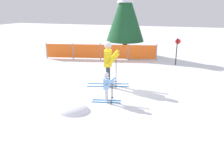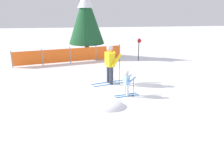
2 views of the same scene
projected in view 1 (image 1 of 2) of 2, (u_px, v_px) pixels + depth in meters
The scene contains 7 objects.
ground_plane at pixel (117, 84), 8.80m from camera, with size 60.00×60.00×0.00m, color white.
skier_adult at pixel (109, 60), 8.40m from camera, with size 1.69×0.88×1.76m.
skier_child at pixel (107, 85), 7.02m from camera, with size 0.97×0.50×1.01m.
safety_fence at pixel (100, 51), 12.94m from camera, with size 6.48×1.54×0.97m.
conifer_far at pixel (125, 12), 13.46m from camera, with size 2.38×2.38×4.43m.
trail_marker at pixel (177, 49), 11.62m from camera, with size 0.27×0.11×1.43m.
snow_mound at pixel (73, 110), 6.58m from camera, with size 1.01×0.86×0.40m, color white.
Camera 1 is at (2.39, -7.95, 2.96)m, focal length 35.00 mm.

